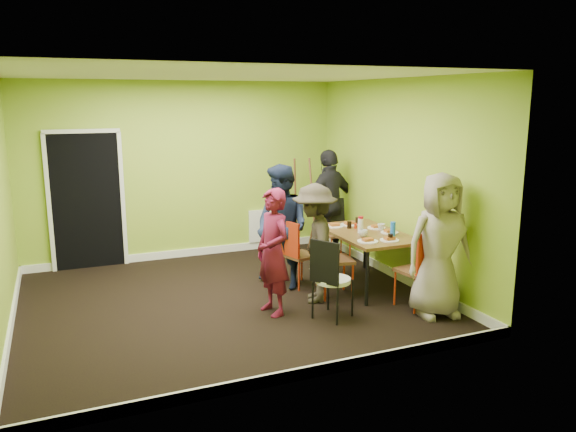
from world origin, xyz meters
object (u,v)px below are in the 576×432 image
object	(u,v)px
person_back_end	(330,204)
person_front_end	(440,245)
chair_bentwood	(330,275)
chair_front_end	(421,265)
chair_back_end	(333,216)
person_standing	(273,252)
easel	(309,206)
person_left_far	(282,227)
chair_left_far	(296,250)
person_left_near	(315,243)
chair_left_near	(329,253)
blue_bottle	(393,229)
dining_table	(367,236)
thermos	(361,226)
orange_bottle	(356,226)

from	to	relation	value
person_back_end	person_front_end	world-z (taller)	person_back_end
chair_bentwood	person_back_end	world-z (taller)	person_back_end
chair_front_end	chair_bentwood	xyz separation A→B (m)	(-1.17, 0.13, -0.02)
chair_back_end	person_standing	distance (m)	2.56
chair_front_end	person_back_end	world-z (taller)	person_back_end
chair_front_end	chair_bentwood	bearing A→B (deg)	164.22
easel	person_standing	distance (m)	2.75
chair_front_end	person_left_far	world-z (taller)	person_left_far
chair_left_far	person_left_near	bearing A→B (deg)	-16.28
easel	person_front_end	bearing A→B (deg)	-85.43
chair_left_near	blue_bottle	world-z (taller)	chair_left_near
dining_table	thermos	bearing A→B (deg)	179.75
chair_left_far	person_standing	xyz separation A→B (m)	(-0.63, -0.78, 0.24)
orange_bottle	person_front_end	world-z (taller)	person_front_end
dining_table	person_back_end	distance (m)	1.51
chair_left_near	person_left_near	size ratio (longest dim) A/B	0.69
chair_left_far	chair_left_near	world-z (taller)	chair_left_near
chair_front_end	person_front_end	xyz separation A→B (m)	(0.06, -0.24, 0.30)
person_left_far	blue_bottle	bearing A→B (deg)	37.38
thermos	person_left_near	bearing A→B (deg)	-161.75
chair_front_end	person_standing	world-z (taller)	person_standing
dining_table	chair_back_end	xyz separation A→B (m)	(0.20, 1.41, -0.02)
chair_left_near	thermos	world-z (taller)	chair_left_near
chair_left_far	blue_bottle	world-z (taller)	blue_bottle
person_back_end	person_front_end	distance (m)	2.75
dining_table	person_left_near	distance (m)	0.95
chair_front_end	person_left_near	world-z (taller)	person_left_near
person_left_far	person_back_end	distance (m)	1.67
chair_left_near	blue_bottle	size ratio (longest dim) A/B	5.37
chair_front_end	person_front_end	distance (m)	0.39
thermos	person_standing	distance (m)	1.52
chair_front_end	person_left_far	size ratio (longest dim) A/B	0.59
person_left_far	person_left_near	size ratio (longest dim) A/B	1.11
thermos	blue_bottle	distance (m)	0.44
person_standing	person_back_end	distance (m)	2.61
chair_left_far	chair_left_near	xyz separation A→B (m)	(0.24, -0.50, 0.07)
person_standing	person_left_far	world-z (taller)	person_left_far
orange_bottle	person_standing	bearing A→B (deg)	-154.44
person_front_end	person_left_far	bearing A→B (deg)	136.63
chair_back_end	orange_bottle	world-z (taller)	chair_back_end
orange_bottle	dining_table	bearing A→B (deg)	-83.71
blue_bottle	person_left_far	bearing A→B (deg)	150.53
thermos	orange_bottle	world-z (taller)	thermos
orange_bottle	person_left_near	distance (m)	1.02
chair_front_end	person_left_near	bearing A→B (deg)	135.07
person_front_end	dining_table	bearing A→B (deg)	108.55
chair_bentwood	person_left_near	bearing A→B (deg)	140.05
dining_table	orange_bottle	size ratio (longest dim) A/B	20.20
chair_bentwood	person_front_end	bearing A→B (deg)	42.74
orange_bottle	person_left_far	bearing A→B (deg)	172.82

